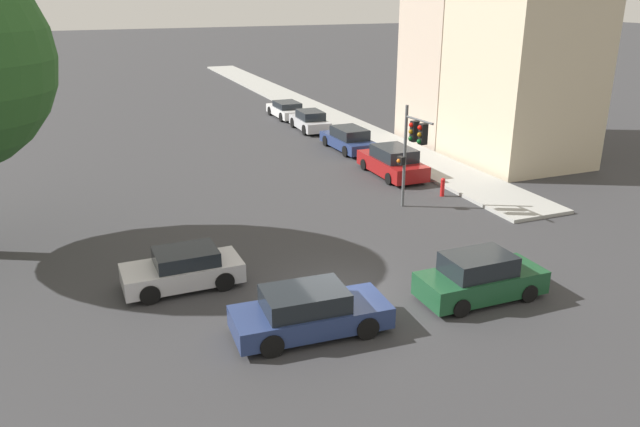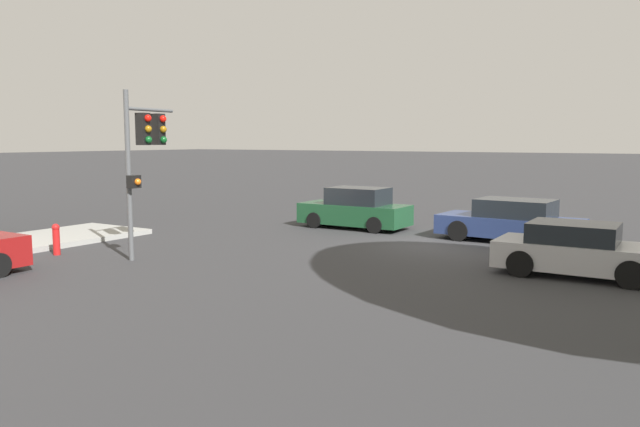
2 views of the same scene
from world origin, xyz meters
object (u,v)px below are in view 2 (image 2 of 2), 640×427
Objects in this scene: crossing_car_2 at (511,221)px; fire_hydrant at (56,238)px; traffic_signal at (144,145)px; crossing_car_0 at (355,209)px; crossing_car_1 at (578,251)px.

crossing_car_2 reaches higher than fire_hydrant.
traffic_signal is 5.11× the size of fire_hydrant.
crossing_car_0 reaches higher than fire_hydrant.
crossing_car_1 is at bearing 13.86° from traffic_signal.
traffic_signal is 11.85m from crossing_car_2.
crossing_car_2 is at bearing 121.71° from crossing_car_1.
fire_hydrant is at bearing 63.61° from crossing_car_0.
traffic_signal is at bearing 75.09° from crossing_car_0.
crossing_car_2 is at bearing -138.25° from fire_hydrant.
crossing_car_1 is 4.30× the size of fire_hydrant.
fire_hydrant is at bearing -160.19° from traffic_signal.
traffic_signal is at bearing -154.59° from fire_hydrant.
crossing_car_0 is at bearing 151.88° from crossing_car_1.
fire_hydrant is at bearing -160.32° from crossing_car_1.
crossing_car_2 is (2.83, -4.41, 0.04)m from crossing_car_1.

